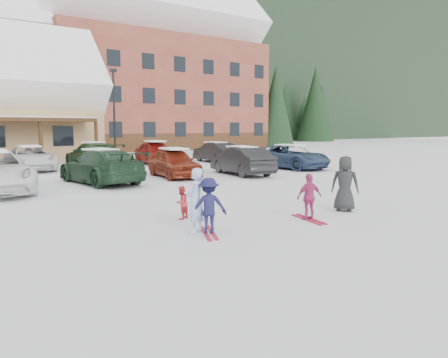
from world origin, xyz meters
TOP-DOWN VIEW (x-y plane):
  - ground at (0.00, 0.00)m, footprint 160.00×160.00m
  - alpine_hotel at (14.27, 38.00)m, footprint 31.48×14.01m
  - lamp_post at (6.03, 23.62)m, footprint 0.50×0.25m
  - conifer_1 at (30.00, 32.00)m, footprint 4.84×4.84m
  - conifer_3 at (6.00, 44.00)m, footprint 3.96×3.96m
  - conifer_4 at (34.00, 46.00)m, footprint 5.06×5.06m
  - adult_skier at (-1.44, -0.33)m, footprint 0.65×0.57m
  - toddler_red at (-0.94, 1.20)m, footprint 0.53×0.49m
  - child_navy at (-1.22, -0.54)m, footprint 0.95×0.78m
  - skis_child_navy at (-1.22, -0.54)m, footprint 0.77×1.36m
  - child_magenta at (1.73, -0.83)m, footprint 0.76×0.46m
  - skis_child_magenta at (1.73, -0.83)m, footprint 0.53×1.41m
  - bystander_dark at (3.47, -0.56)m, footprint 0.87×0.94m
  - parked_car_3 at (-0.09, 9.63)m, footprint 2.61×5.28m
  - parked_car_4 at (3.64, 9.93)m, footprint 2.22×4.29m
  - parked_car_5 at (6.97, 8.86)m, footprint 2.10×4.53m
  - parked_car_6 at (11.35, 9.92)m, footprint 2.76×5.19m
  - parked_car_10 at (-1.36, 17.44)m, footprint 2.52×5.08m
  - parked_car_11 at (2.14, 17.18)m, footprint 2.26×5.27m
  - parked_car_12 at (6.28, 17.27)m, footprint 2.39×4.68m
  - parked_car_13 at (10.47, 16.37)m, footprint 1.69×4.28m

SIDE VIEW (x-z plane):
  - ground at x=0.00m, z-range 0.00..0.00m
  - skis_child_navy at x=-1.22m, z-range 0.00..0.03m
  - skis_child_magenta at x=1.73m, z-range 0.00..0.03m
  - toddler_red at x=-0.94m, z-range 0.00..0.88m
  - child_magenta at x=1.73m, z-range 0.00..1.22m
  - child_navy at x=-1.22m, z-range 0.00..1.28m
  - parked_car_10 at x=-1.36m, z-range 0.00..1.38m
  - parked_car_13 at x=10.47m, z-range 0.00..1.38m
  - parked_car_6 at x=11.35m, z-range 0.00..1.39m
  - parked_car_4 at x=3.64m, z-range 0.00..1.40m
  - parked_car_5 at x=6.97m, z-range 0.00..1.44m
  - parked_car_3 at x=-0.09m, z-range 0.00..1.48m
  - adult_skier at x=-1.44m, z-range 0.00..1.50m
  - parked_car_11 at x=2.14m, z-range 0.00..1.51m
  - parked_car_12 at x=6.28m, z-range 0.00..1.53m
  - bystander_dark at x=3.47m, z-range 0.00..1.61m
  - lamp_post at x=6.03m, z-range 0.41..7.22m
  - conifer_3 at x=6.00m, z-range 0.53..9.71m
  - conifer_1 at x=30.00m, z-range 0.65..11.87m
  - conifer_4 at x=34.00m, z-range 0.68..12.41m
  - alpine_hotel at x=14.27m, z-range -2.11..19.37m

